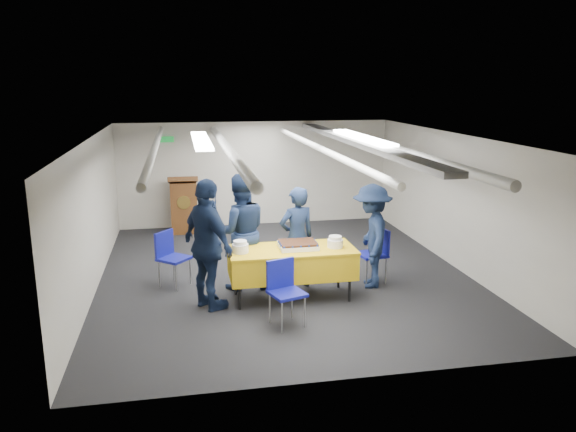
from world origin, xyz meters
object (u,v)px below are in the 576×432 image
(sheet_cake, at_px, (298,245))
(serving_table, at_px, (292,262))
(podium, at_px, (184,204))
(sailor_c, at_px, (208,245))
(sailor_d, at_px, (371,236))
(sailor_b, at_px, (240,232))
(chair_near, at_px, (284,286))
(sailor_a, at_px, (297,238))
(chair_right, at_px, (377,249))
(chair_left, at_px, (170,253))

(sheet_cake, bearing_deg, serving_table, -170.78)
(podium, distance_m, sailor_c, 4.29)
(sailor_d, bearing_deg, sailor_b, -85.61)
(chair_near, bearing_deg, sailor_b, 106.16)
(sheet_cake, bearing_deg, sailor_a, 80.40)
(sheet_cake, relative_size, chair_right, 0.65)
(sailor_c, bearing_deg, sheet_cake, -112.21)
(serving_table, bearing_deg, sheet_cake, 9.22)
(sheet_cake, relative_size, chair_left, 0.65)
(podium, relative_size, chair_right, 1.44)
(serving_table, distance_m, chair_right, 1.57)
(sheet_cake, xyz_separation_m, podium, (-1.62, 4.10, -0.20))
(chair_near, xyz_separation_m, sailor_a, (0.45, 1.32, 0.27))
(podium, bearing_deg, sailor_c, -85.96)
(sailor_a, bearing_deg, sailor_c, 8.90)
(podium, height_order, sailor_b, sailor_b)
(podium, distance_m, sailor_d, 4.78)
(serving_table, height_order, sailor_c, sailor_c)
(serving_table, xyz_separation_m, sailor_c, (-1.22, -0.15, 0.38))
(serving_table, xyz_separation_m, sailor_b, (-0.69, 0.59, 0.35))
(chair_left, relative_size, sailor_d, 0.53)
(sailor_b, bearing_deg, sailor_d, 168.64)
(sailor_b, relative_size, sailor_c, 0.97)
(serving_table, relative_size, sailor_b, 1.03)
(podium, bearing_deg, sheet_cake, -68.50)
(sheet_cake, relative_size, chair_near, 0.65)
(sheet_cake, height_order, chair_near, chair_near)
(sailor_c, bearing_deg, chair_left, -1.57)
(chair_right, xyz_separation_m, sailor_d, (-0.17, -0.21, 0.28))
(serving_table, xyz_separation_m, chair_right, (1.49, 0.48, -0.03))
(sailor_c, bearing_deg, sailor_d, -109.83)
(podium, relative_size, sailor_b, 0.69)
(podium, bearing_deg, chair_near, -75.95)
(chair_near, relative_size, chair_left, 1.00)
(sailor_c, bearing_deg, sailor_a, -95.67)
(chair_right, height_order, sailor_d, sailor_d)
(sheet_cake, distance_m, podium, 4.42)
(chair_near, relative_size, sailor_d, 0.53)
(serving_table, height_order, chair_left, chair_left)
(sailor_a, xyz_separation_m, sailor_c, (-1.39, -0.61, 0.14))
(chair_near, relative_size, chair_right, 1.00)
(sheet_cake, xyz_separation_m, chair_right, (1.39, 0.47, -0.29))
(sheet_cake, height_order, sailor_b, sailor_b)
(serving_table, bearing_deg, sailor_a, 69.54)
(chair_near, xyz_separation_m, sailor_c, (-0.94, 0.71, 0.40))
(sheet_cake, xyz_separation_m, sailor_b, (-0.79, 0.57, 0.09))
(chair_left, xyz_separation_m, sailor_a, (1.95, -0.45, 0.27))
(chair_left, bearing_deg, serving_table, -27.10)
(sheet_cake, height_order, sailor_d, sailor_d)
(chair_right, relative_size, sailor_a, 0.54)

